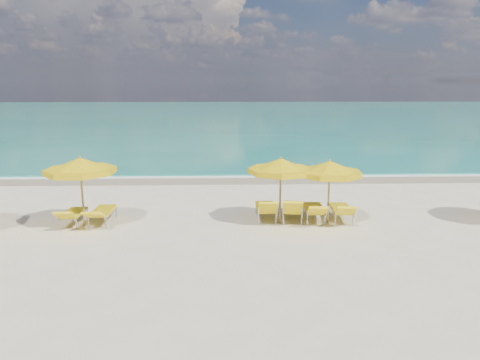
{
  "coord_description": "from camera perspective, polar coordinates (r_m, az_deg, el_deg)",
  "views": [
    {
      "loc": [
        -0.53,
        -14.5,
        4.61
      ],
      "look_at": [
        0.0,
        1.5,
        1.2
      ],
      "focal_mm": 35.0,
      "sensor_mm": 36.0,
      "label": 1
    }
  ],
  "objects": [
    {
      "name": "ground_plane",
      "position": [
        15.23,
        0.19,
        -5.6
      ],
      "size": [
        120.0,
        120.0,
        0.0
      ],
      "primitive_type": "plane",
      "color": "beige"
    },
    {
      "name": "ocean",
      "position": [
        62.67,
        -1.41,
        7.8
      ],
      "size": [
        120.0,
        80.0,
        0.3
      ],
      "primitive_type": "cube",
      "color": "#157964",
      "rests_on": "ground"
    },
    {
      "name": "wet_sand_band",
      "position": [
        22.39,
        -0.5,
        0.14
      ],
      "size": [
        120.0,
        2.6,
        0.01
      ],
      "primitive_type": "cube",
      "color": "tan",
      "rests_on": "ground"
    },
    {
      "name": "foam_line",
      "position": [
        23.17,
        -0.54,
        0.54
      ],
      "size": [
        120.0,
        1.2,
        0.03
      ],
      "primitive_type": "cube",
      "color": "white",
      "rests_on": "ground"
    },
    {
      "name": "whitecap_near",
      "position": [
        32.31,
        -11.64,
        3.57
      ],
      "size": [
        14.0,
        0.36,
        0.05
      ],
      "primitive_type": "cube",
      "color": "white",
      "rests_on": "ground"
    },
    {
      "name": "whitecap_far",
      "position": [
        39.7,
        10.57,
        5.15
      ],
      "size": [
        18.0,
        0.3,
        0.05
      ],
      "primitive_type": "cube",
      "color": "white",
      "rests_on": "ground"
    },
    {
      "name": "umbrella_3",
      "position": [
        15.62,
        -18.9,
        1.59
      ],
      "size": [
        2.89,
        2.89,
        2.29
      ],
      "rotation": [
        0.0,
        0.0,
        0.34
      ],
      "color": "#9A7F4D",
      "rests_on": "ground"
    },
    {
      "name": "umbrella_4",
      "position": [
        15.27,
        4.99,
        1.66
      ],
      "size": [
        2.33,
        2.33,
        2.2
      ],
      "rotation": [
        0.0,
        0.0,
        -0.08
      ],
      "color": "#9A7F4D",
      "rests_on": "ground"
    },
    {
      "name": "umbrella_5",
      "position": [
        15.33,
        10.87,
        1.33
      ],
      "size": [
        2.65,
        2.65,
        2.14
      ],
      "rotation": [
        0.0,
        0.0,
        0.31
      ],
      "color": "#9A7F4D",
      "rests_on": "ground"
    },
    {
      "name": "lounger_3_left",
      "position": [
        16.28,
        -19.63,
        -4.37
      ],
      "size": [
        0.6,
        1.76,
        0.73
      ],
      "rotation": [
        0.0,
        0.0,
        -0.0
      ],
      "color": "#A5A8AD",
      "rests_on": "ground"
    },
    {
      "name": "lounger_3_right",
      "position": [
        16.11,
        -16.43,
        -4.26
      ],
      "size": [
        0.69,
        1.96,
        0.73
      ],
      "rotation": [
        0.0,
        0.0,
        -0.03
      ],
      "color": "#A5A8AD",
      "rests_on": "ground"
    },
    {
      "name": "lounger_4_left",
      "position": [
        15.88,
        3.16,
        -3.98
      ],
      "size": [
        0.67,
        1.88,
        0.91
      ],
      "rotation": [
        0.0,
        0.0,
        -0.0
      ],
      "color": "#A5A8AD",
      "rests_on": "ground"
    },
    {
      "name": "lounger_4_right",
      "position": [
        15.89,
        6.4,
        -3.99
      ],
      "size": [
        0.91,
        1.99,
        0.95
      ],
      "rotation": [
        0.0,
        0.0,
        -0.14
      ],
      "color": "#A5A8AD",
      "rests_on": "ground"
    },
    {
      "name": "lounger_5_left",
      "position": [
        15.93,
        9.01,
        -4.08
      ],
      "size": [
        0.76,
        1.96,
        0.81
      ],
      "rotation": [
        0.0,
        0.0,
        -0.07
      ],
      "color": "#A5A8AD",
      "rests_on": "ground"
    },
    {
      "name": "lounger_5_right",
      "position": [
        16.09,
        12.23,
        -4.06
      ],
      "size": [
        0.76,
        1.93,
        0.81
      ],
      "rotation": [
        0.0,
        0.0,
        -0.08
      ],
      "color": "#A5A8AD",
      "rests_on": "ground"
    }
  ]
}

